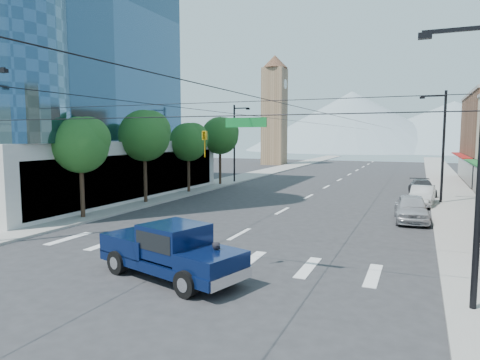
{
  "coord_description": "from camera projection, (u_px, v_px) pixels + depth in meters",
  "views": [
    {
      "loc": [
        9.1,
        -15.55,
        5.47
      ],
      "look_at": [
        -0.13,
        6.36,
        3.0
      ],
      "focal_mm": 32.0,
      "sensor_mm": 36.0,
      "label": 1
    }
  ],
  "objects": [
    {
      "name": "ground",
      "position": [
        185.0,
        264.0,
        18.33
      ],
      "size": [
        160.0,
        160.0,
        0.0
      ],
      "primitive_type": "plane",
      "color": "#28282B",
      "rests_on": "ground"
    },
    {
      "name": "sidewalk_left",
      "position": [
        255.0,
        175.0,
        59.63
      ],
      "size": [
        4.0,
        120.0,
        0.15
      ],
      "primitive_type": "cube",
      "color": "gray",
      "rests_on": "ground"
    },
    {
      "name": "sidewalk_right",
      "position": [
        445.0,
        182.0,
        50.36
      ],
      "size": [
        4.0,
        120.0,
        0.15
      ],
      "primitive_type": "cube",
      "color": "gray",
      "rests_on": "ground"
    },
    {
      "name": "office_tower",
      "position": [
        12.0,
        39.0,
        39.67
      ],
      "size": [
        29.5,
        27.0,
        30.0
      ],
      "color": "#B7B7B2",
      "rests_on": "ground"
    },
    {
      "name": "clock_tower",
      "position": [
        274.0,
        108.0,
        80.44
      ],
      "size": [
        4.8,
        4.8,
        20.4
      ],
      "color": "#8C6B4C",
      "rests_on": "ground"
    },
    {
      "name": "mountain_left",
      "position": [
        352.0,
        121.0,
        160.5
      ],
      "size": [
        80.0,
        80.0,
        22.0
      ],
      "primitive_type": "cone",
      "color": "gray",
      "rests_on": "ground"
    },
    {
      "name": "mountain_right",
      "position": [
        453.0,
        126.0,
        156.36
      ],
      "size": [
        90.0,
        90.0,
        18.0
      ],
      "primitive_type": "cone",
      "color": "gray",
      "rests_on": "ground"
    },
    {
      "name": "tree_near",
      "position": [
        83.0,
        143.0,
        27.68
      ],
      "size": [
        3.65,
        3.64,
        6.71
      ],
      "color": "black",
      "rests_on": "ground"
    },
    {
      "name": "tree_midnear",
      "position": [
        146.0,
        134.0,
        34.03
      ],
      "size": [
        4.09,
        4.09,
        7.52
      ],
      "color": "black",
      "rests_on": "ground"
    },
    {
      "name": "tree_midfar",
      "position": [
        190.0,
        141.0,
        40.51
      ],
      "size": [
        3.65,
        3.64,
        6.71
      ],
      "color": "black",
      "rests_on": "ground"
    },
    {
      "name": "tree_far",
      "position": [
        221.0,
        135.0,
        46.87
      ],
      "size": [
        4.09,
        4.09,
        7.52
      ],
      "color": "black",
      "rests_on": "ground"
    },
    {
      "name": "signal_rig",
      "position": [
        175.0,
        157.0,
        16.86
      ],
      "size": [
        21.8,
        0.2,
        9.0
      ],
      "color": "black",
      "rests_on": "ground"
    },
    {
      "name": "lamp_pole_nw",
      "position": [
        235.0,
        140.0,
        49.44
      ],
      "size": [
        2.0,
        0.25,
        9.0
      ],
      "color": "black",
      "rests_on": "ground"
    },
    {
      "name": "lamp_pole_ne",
      "position": [
        442.0,
        142.0,
        33.87
      ],
      "size": [
        2.0,
        0.25,
        9.0
      ],
      "color": "black",
      "rests_on": "ground"
    },
    {
      "name": "pickup_truck",
      "position": [
        170.0,
        249.0,
        16.47
      ],
      "size": [
        6.65,
        3.92,
        2.13
      ],
      "rotation": [
        0.0,
        0.0,
        -0.29
      ],
      "color": "#08163F",
      "rests_on": "ground"
    },
    {
      "name": "pedestrian",
      "position": [
        218.0,
        264.0,
        15.47
      ],
      "size": [
        0.56,
        0.7,
        1.66
      ],
      "primitive_type": "imported",
      "rotation": [
        0.0,
        0.0,
        1.88
      ],
      "color": "black",
      "rests_on": "ground"
    },
    {
      "name": "parked_car_near",
      "position": [
        412.0,
        208.0,
        27.32
      ],
      "size": [
        2.38,
        5.16,
        1.71
      ],
      "primitive_type": "imported",
      "rotation": [
        0.0,
        0.0,
        0.07
      ],
      "color": "#B2B1B6",
      "rests_on": "ground"
    },
    {
      "name": "parked_car_mid",
      "position": [
        422.0,
        196.0,
        33.54
      ],
      "size": [
        2.04,
        4.8,
        1.54
      ],
      "primitive_type": "imported",
      "rotation": [
        0.0,
        0.0,
        -0.09
      ],
      "color": "silver",
      "rests_on": "ground"
    },
    {
      "name": "parked_car_far",
      "position": [
        422.0,
        188.0,
        38.84
      ],
      "size": [
        2.58,
        5.27,
        1.48
      ],
      "primitive_type": "imported",
      "rotation": [
        0.0,
        0.0,
        0.1
      ],
      "color": "#333336",
      "rests_on": "ground"
    }
  ]
}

